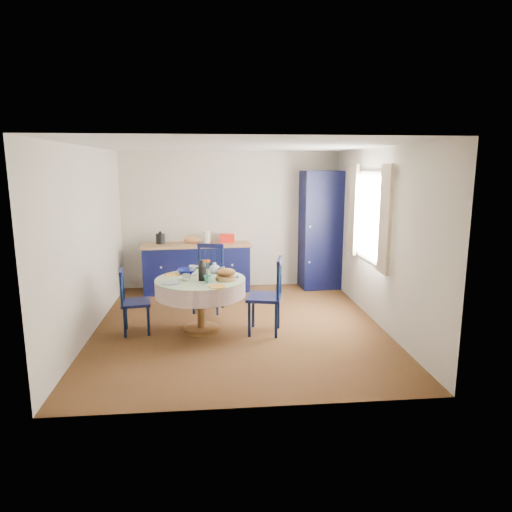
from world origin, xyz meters
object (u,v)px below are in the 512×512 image
(mug_d, at_px, (193,269))
(pantry_cabinet, at_px, (322,230))
(chair_right, at_px, (268,295))
(mug_a, at_px, (186,277))
(kitchen_counter, at_px, (197,266))
(chair_far, at_px, (209,278))
(cobalt_bowl, at_px, (187,271))
(chair_left, at_px, (133,301))
(mug_c, at_px, (220,270))
(mug_b, at_px, (208,279))
(dining_table, at_px, (201,287))

(mug_d, bearing_deg, pantry_cabinet, 37.14)
(chair_right, distance_m, mug_a, 1.12)
(kitchen_counter, xyz_separation_m, pantry_cabinet, (2.31, 0.04, 0.63))
(chair_far, distance_m, cobalt_bowl, 0.71)
(chair_left, height_order, mug_c, chair_left)
(chair_right, distance_m, cobalt_bowl, 1.22)
(chair_right, relative_size, mug_c, 9.06)
(chair_left, height_order, chair_far, chair_far)
(chair_right, bearing_deg, mug_d, -105.90)
(chair_far, height_order, cobalt_bowl, chair_far)
(pantry_cabinet, relative_size, mug_c, 18.75)
(chair_far, relative_size, cobalt_bowl, 3.91)
(mug_b, bearing_deg, cobalt_bowl, 119.42)
(chair_left, distance_m, chair_right, 1.82)
(mug_b, bearing_deg, mug_d, 109.81)
(kitchen_counter, relative_size, mug_a, 17.93)
(kitchen_counter, height_order, mug_c, kitchen_counter)
(pantry_cabinet, bearing_deg, mug_d, -146.13)
(dining_table, bearing_deg, mug_c, 45.57)
(dining_table, xyz_separation_m, cobalt_bowl, (-0.21, 0.31, 0.15))
(chair_left, relative_size, mug_a, 8.07)
(dining_table, xyz_separation_m, chair_left, (-0.92, -0.00, -0.17))
(chair_left, relative_size, chair_far, 0.86)
(mug_a, bearing_deg, mug_b, -26.36)
(mug_a, relative_size, mug_b, 1.05)
(mug_b, xyz_separation_m, cobalt_bowl, (-0.30, 0.53, -0.02))
(mug_c, bearing_deg, mug_d, 164.24)
(chair_left, xyz_separation_m, mug_c, (1.19, 0.28, 0.33))
(mug_a, height_order, cobalt_bowl, mug_a)
(chair_right, xyz_separation_m, mug_c, (-0.62, 0.45, 0.26))
(dining_table, height_order, chair_far, chair_far)
(mug_d, relative_size, cobalt_bowl, 0.41)
(kitchen_counter, xyz_separation_m, mug_c, (0.40, -1.82, 0.33))
(kitchen_counter, bearing_deg, mug_a, -95.61)
(mug_a, xyz_separation_m, cobalt_bowl, (-0.01, 0.39, -0.01))
(chair_right, xyz_separation_m, mug_d, (-1.02, 0.56, 0.26))
(chair_far, bearing_deg, chair_left, -123.91)
(mug_c, distance_m, mug_d, 0.41)
(chair_far, distance_m, mug_b, 1.16)
(mug_d, bearing_deg, cobalt_bowl, -136.78)
(cobalt_bowl, bearing_deg, mug_d, 43.22)
(pantry_cabinet, relative_size, mug_a, 19.55)
(chair_far, bearing_deg, dining_table, -81.72)
(pantry_cabinet, relative_size, chair_left, 2.42)
(mug_a, bearing_deg, pantry_cabinet, 42.95)
(pantry_cabinet, distance_m, mug_a, 3.25)
(chair_left, height_order, chair_right, chair_right)
(kitchen_counter, bearing_deg, mug_b, -88.38)
(mug_a, bearing_deg, cobalt_bowl, 91.65)
(mug_b, xyz_separation_m, mug_c, (0.18, 0.50, -0.00))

